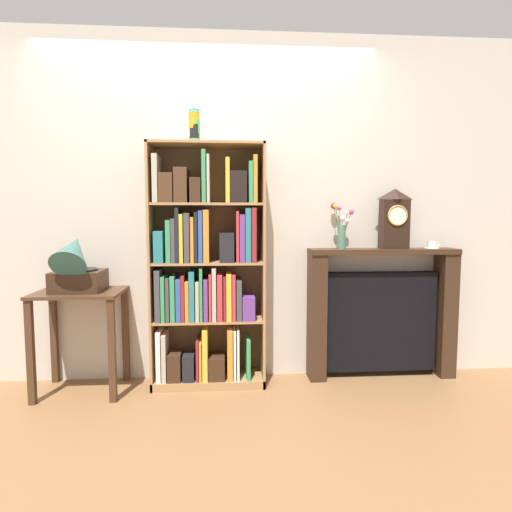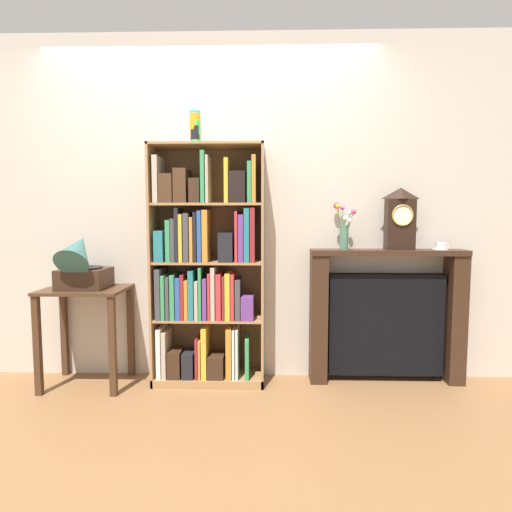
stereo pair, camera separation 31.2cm
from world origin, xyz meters
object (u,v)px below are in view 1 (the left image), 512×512
side_table_left (80,317)px  gramophone (76,266)px  cup_stack (194,127)px  mantel_clock (394,219)px  teacup_with_saucer (432,245)px  fireplace_mantel (381,314)px  flower_vase (341,227)px  bookshelf (205,274)px

side_table_left → gramophone: 0.37m
cup_stack → gramophone: size_ratio=0.52×
mantel_clock → teacup_with_saucer: bearing=0.4°
fireplace_mantel → mantel_clock: 0.74m
side_table_left → flower_vase: (1.89, 0.13, 0.62)m
side_table_left → teacup_with_saucer: (2.59, 0.12, 0.48)m
bookshelf → fireplace_mantel: bookshelf is taller
flower_vase → side_table_left: bearing=-176.2°
cup_stack → mantel_clock: (1.49, 0.03, -0.65)m
cup_stack → bookshelf: bearing=-22.5°
gramophone → fireplace_mantel: (2.21, 0.19, -0.41)m
side_table_left → mantel_clock: size_ratio=1.60×
flower_vase → teacup_with_saucer: 0.72m
bookshelf → teacup_with_saucer: bearing=1.8°
teacup_with_saucer → gramophone: bearing=-176.1°
fireplace_mantel → mantel_clock: size_ratio=2.51×
cup_stack → mantel_clock: cup_stack is taller
gramophone → teacup_with_saucer: 2.60m
gramophone → teacup_with_saucer: (2.59, 0.17, 0.12)m
bookshelf → teacup_with_saucer: bookshelf is taller
bookshelf → gramophone: bearing=-172.2°
bookshelf → side_table_left: bearing=-175.5°
flower_vase → cup_stack: bearing=-178.4°
bookshelf → cup_stack: 1.06m
teacup_with_saucer → cup_stack: bearing=-179.1°
side_table_left → teacup_with_saucer: 2.64m
cup_stack → gramophone: 1.27m
side_table_left → teacup_with_saucer: bearing=2.7°
gramophone → mantel_clock: bearing=4.3°
side_table_left → flower_vase: 1.99m
bookshelf → side_table_left: bookshelf is taller
fireplace_mantel → gramophone: bearing=-175.0°
side_table_left → teacup_with_saucer: teacup_with_saucer is taller
teacup_with_saucer → flower_vase: bearing=179.7°
fireplace_mantel → teacup_with_saucer: (0.38, -0.02, 0.53)m
mantel_clock → teacup_with_saucer: (0.30, 0.00, -0.20)m
cup_stack → gramophone: bearing=-169.6°
bookshelf → teacup_with_saucer: size_ratio=14.63×
mantel_clock → flower_vase: 0.41m
bookshelf → flower_vase: (1.02, 0.06, 0.34)m
side_table_left → mantel_clock: 2.40m
cup_stack → teacup_with_saucer: cup_stack is taller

